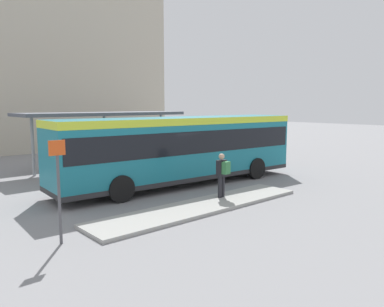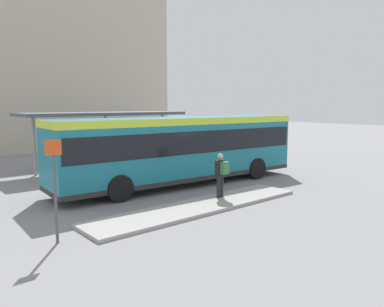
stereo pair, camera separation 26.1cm
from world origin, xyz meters
TOP-DOWN VIEW (x-y plane):
  - ground_plane at (0.00, 0.00)m, footprint 120.00×120.00m
  - curb_island at (-2.05, -3.57)m, footprint 8.87×1.80m
  - city_bus at (0.01, -0.00)m, footprint 12.31×3.18m
  - pedestrian_waiting at (-0.70, -3.29)m, footprint 0.45×0.48m
  - bicycle_black at (9.92, 3.64)m, footprint 0.48×1.51m
  - bicycle_orange at (10.27, 4.37)m, footprint 0.48×1.80m
  - bicycle_blue at (10.30, 5.11)m, footprint 0.48×1.55m
  - bicycle_yellow at (9.84, 5.85)m, footprint 0.48×1.58m
  - station_shelter at (-0.33, 6.79)m, footprint 9.77×2.97m
  - potted_planter_near_shelter at (-3.87, 3.97)m, footprint 0.91×0.91m
  - potted_planter_far_side at (0.65, 4.58)m, footprint 0.89×0.89m
  - platform_sign at (-7.28, -3.66)m, footprint 0.44×0.08m
  - station_building at (-0.95, 22.19)m, footprint 24.12×12.36m

SIDE VIEW (x-z plane):
  - ground_plane at x=0.00m, z-range 0.00..0.00m
  - curb_island at x=-2.05m, z-range 0.00..0.12m
  - bicycle_black at x=9.92m, z-range 0.00..0.66m
  - bicycle_blue at x=10.30m, z-range 0.00..0.67m
  - bicycle_yellow at x=9.84m, z-range 0.00..0.69m
  - bicycle_orange at x=10.27m, z-range 0.00..0.78m
  - potted_planter_far_side at x=0.65m, z-range 0.03..1.38m
  - potted_planter_near_shelter at x=-3.87m, z-range 0.03..1.46m
  - pedestrian_waiting at x=-0.70m, z-range 0.25..1.97m
  - platform_sign at x=-7.28m, z-range 0.16..2.96m
  - city_bus at x=0.01m, z-range 0.27..3.41m
  - station_shelter at x=-0.33m, z-range 1.48..4.76m
  - station_building at x=-0.95m, z-range 0.00..13.73m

